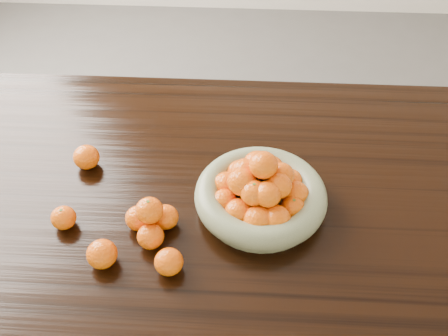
{
  "coord_description": "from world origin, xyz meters",
  "views": [
    {
      "loc": [
        0.09,
        -0.96,
        1.76
      ],
      "look_at": [
        0.04,
        -0.02,
        0.83
      ],
      "focal_mm": 40.0,
      "sensor_mm": 36.0,
      "label": 1
    }
  ],
  "objects_px": {
    "dining_table": "(211,204)",
    "loose_orange_0": "(64,218)",
    "fruit_bowl": "(261,193)",
    "orange_pyramid": "(151,220)"
  },
  "relations": [
    {
      "from": "fruit_bowl",
      "to": "orange_pyramid",
      "type": "xyz_separation_m",
      "value": [
        -0.27,
        -0.1,
        -0.01
      ]
    },
    {
      "from": "fruit_bowl",
      "to": "orange_pyramid",
      "type": "bearing_deg",
      "value": -159.65
    },
    {
      "from": "fruit_bowl",
      "to": "orange_pyramid",
      "type": "distance_m",
      "value": 0.29
    },
    {
      "from": "dining_table",
      "to": "fruit_bowl",
      "type": "relative_size",
      "value": 5.75
    },
    {
      "from": "dining_table",
      "to": "fruit_bowl",
      "type": "height_order",
      "value": "fruit_bowl"
    },
    {
      "from": "dining_table",
      "to": "loose_orange_0",
      "type": "height_order",
      "value": "loose_orange_0"
    },
    {
      "from": "dining_table",
      "to": "orange_pyramid",
      "type": "relative_size",
      "value": 14.78
    },
    {
      "from": "dining_table",
      "to": "orange_pyramid",
      "type": "bearing_deg",
      "value": -127.15
    },
    {
      "from": "orange_pyramid",
      "to": "fruit_bowl",
      "type": "bearing_deg",
      "value": 20.35
    },
    {
      "from": "dining_table",
      "to": "loose_orange_0",
      "type": "bearing_deg",
      "value": -154.74
    }
  ]
}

